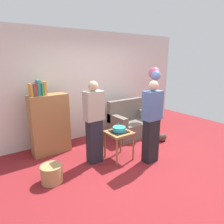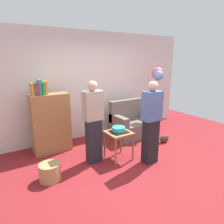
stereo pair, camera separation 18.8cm
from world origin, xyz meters
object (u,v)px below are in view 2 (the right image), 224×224
Objects in this scene: person_holding_cake at (151,122)px; side_table at (119,136)px; birthday_cake at (119,130)px; person_blowing_candles at (93,122)px; couch at (132,124)px; balloon_bunch at (158,74)px; wicker_basket at (50,172)px; handbag at (164,138)px; bookshelf at (50,122)px.

side_table is at bearing -41.94° from person_holding_cake.
birthday_cake reaches higher than side_table.
person_holding_cake is (0.93, -0.62, 0.00)m from person_blowing_candles.
person_blowing_candles reaches higher than side_table.
person_holding_cake is (-0.58, -1.32, 0.49)m from couch.
balloon_bunch reaches higher than person_holding_cake.
wicker_basket is 1.29× the size of handbag.
balloon_bunch is (2.26, 0.60, 0.79)m from person_blowing_candles.
person_blowing_candles reaches higher than bookshelf.
wicker_basket is (-1.42, -0.01, -0.49)m from birthday_cake.
person_holding_cake is at bearing -13.05° from wicker_basket.
bookshelf is 1.11m from person_blowing_candles.
side_table is at bearing -46.47° from bookshelf.
couch is 1.52m from person_holding_cake.
couch is 0.92m from handbag.
person_blowing_candles is at bearing -58.26° from bookshelf.
wicker_basket is (-0.95, -0.19, -0.68)m from person_blowing_candles.
person_holding_cake is 1.34m from handbag.
birthday_cake is 1.54m from handbag.
couch is 1.38m from birthday_cake.
birthday_cake is at bearing -16.69° from side_table.
person_holding_cake reaches higher than bookshelf.
balloon_bunch reaches higher than birthday_cake.
bookshelf is at bearing 157.76° from handbag.
couch reaches higher than wicker_basket.
birthday_cake is 0.54m from person_blowing_candles.
bookshelf is at bearing 173.40° from balloon_bunch.
side_table is 1.84× the size of birthday_cake.
couch is 3.44× the size of birthday_cake.
bookshelf is 1.53m from birthday_cake.
couch is at bearing 19.87° from wicker_basket.
person_holding_cake reaches higher than couch.
wicker_basket is 0.20× the size of balloon_bunch.
balloon_bunch is (1.79, 0.78, 0.99)m from birthday_cake.
wicker_basket is at bearing -179.53° from birthday_cake.
person_holding_cake is at bearing -44.66° from birthday_cake.
wicker_basket is (-1.88, 0.43, -0.68)m from person_holding_cake.
side_table reaches higher than wicker_basket.
side_table is (1.05, -1.11, -0.18)m from bookshelf.
birthday_cake is at bearing -139.66° from couch.
bookshelf is 1.54m from side_table.
side_table reaches higher than handbag.
birthday_cake is (0.00, -0.00, 0.14)m from side_table.
balloon_bunch reaches higher than person_blowing_candles.
handbag is at bearing 2.00° from wicker_basket.
person_blowing_candles is (-1.51, -0.70, 0.49)m from couch.
couch is 1.87× the size of side_table.
couch is 2.62m from wicker_basket.
balloon_bunch reaches higher than couch.
couch reaches higher than side_table.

